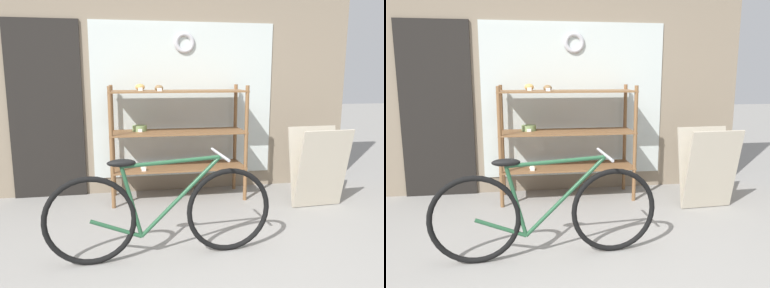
{
  "view_description": "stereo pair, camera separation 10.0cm",
  "coord_description": "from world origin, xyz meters",
  "views": [
    {
      "loc": [
        -0.54,
        -2.34,
        1.47
      ],
      "look_at": [
        0.03,
        0.84,
        0.87
      ],
      "focal_mm": 35.0,
      "sensor_mm": 36.0,
      "label": 1
    },
    {
      "loc": [
        -0.44,
        -2.36,
        1.47
      ],
      "look_at": [
        0.03,
        0.84,
        0.87
      ],
      "focal_mm": 35.0,
      "sensor_mm": 36.0,
      "label": 2
    }
  ],
  "objects": [
    {
      "name": "ground_plane",
      "position": [
        0.0,
        0.0,
        0.0
      ],
      "size": [
        30.0,
        30.0,
        0.0
      ],
      "primitive_type": "plane",
      "color": "gray"
    },
    {
      "name": "storefront_facade",
      "position": [
        -0.04,
        2.34,
        1.62
      ],
      "size": [
        4.75,
        0.13,
        3.34
      ],
      "color": "gray",
      "rests_on": "ground_plane"
    },
    {
      "name": "display_case",
      "position": [
        0.05,
        1.96,
        0.81
      ],
      "size": [
        1.57,
        0.49,
        1.37
      ],
      "color": "brown",
      "rests_on": "ground_plane"
    },
    {
      "name": "bicycle",
      "position": [
        -0.28,
        0.5,
        0.38
      ],
      "size": [
        1.84,
        0.46,
        0.85
      ],
      "rotation": [
        0.0,
        0.0,
        0.04
      ],
      "color": "black",
      "rests_on": "ground_plane"
    },
    {
      "name": "sandwich_board",
      "position": [
        1.57,
        1.4,
        0.45
      ],
      "size": [
        0.61,
        0.41,
        0.89
      ],
      "rotation": [
        0.0,
        0.0,
        0.06
      ],
      "color": "#B2A893",
      "rests_on": "ground_plane"
    }
  ]
}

